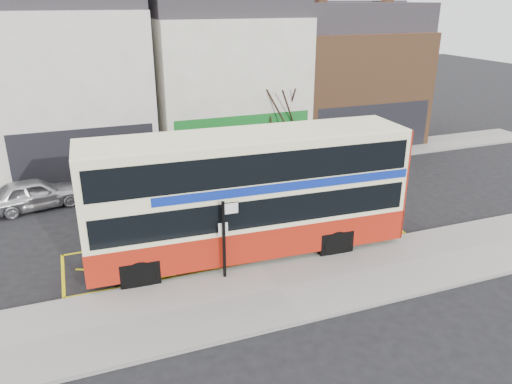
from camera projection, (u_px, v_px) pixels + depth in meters
name	position (u px, v px, depth m)	size (l,w,h in m)	color
ground	(255.00, 262.00, 19.39)	(120.00, 120.00, 0.00)	black
pavement	(278.00, 290.00, 17.36)	(40.00, 4.00, 0.15)	gray
kerb	(258.00, 264.00, 19.04)	(40.00, 0.15, 0.15)	gray
far_pavement	(188.00, 173.00, 28.93)	(50.00, 3.00, 0.15)	gray
road_markings	(241.00, 244.00, 20.78)	(14.00, 3.40, 0.01)	yellow
terrace_left	(73.00, 77.00, 28.67)	(8.00, 8.01, 11.80)	white
terrace_green_shop	(223.00, 74.00, 31.75)	(9.00, 8.01, 11.30)	white
terrace_right	(345.00, 74.00, 34.93)	(9.00, 8.01, 10.30)	brown
double_decker_bus	(249.00, 193.00, 19.08)	(12.42, 3.38, 4.92)	#FFFBC2
bus_stop_post	(225.00, 232.00, 17.46)	(0.73, 0.13, 2.93)	black
car_silver	(34.00, 194.00, 24.06)	(1.78, 4.41, 1.50)	#B7B8BC
car_grey	(183.00, 171.00, 27.33)	(1.53, 4.38, 1.44)	#383A3F
car_white	(341.00, 156.00, 30.34)	(1.72, 4.24, 1.23)	silver
street_tree_right	(279.00, 97.00, 29.67)	(2.75, 2.75, 5.93)	black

